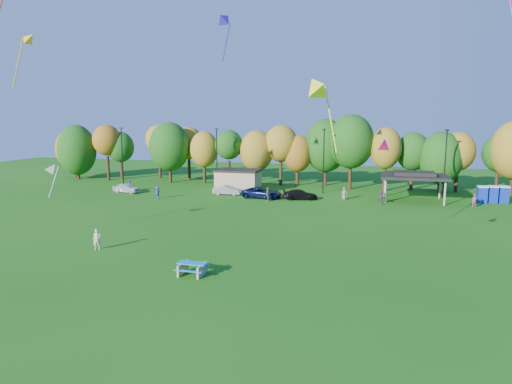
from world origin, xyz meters
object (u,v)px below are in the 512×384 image
(kite_flyer, at_px, (97,239))
(car_a, at_px, (127,188))
(picnic_table, at_px, (192,268))
(car_b, at_px, (227,190))
(car_d, at_px, (300,195))
(car_c, at_px, (262,193))
(porta_potties, at_px, (493,194))

(kite_flyer, bearing_deg, car_a, 92.41)
(picnic_table, relative_size, car_b, 0.51)
(picnic_table, height_order, kite_flyer, kite_flyer)
(car_b, relative_size, car_d, 0.87)
(picnic_table, xyz_separation_m, car_c, (-2.98, 30.48, 0.24))
(porta_potties, relative_size, car_b, 0.96)
(kite_flyer, relative_size, car_a, 0.42)
(car_a, bearing_deg, kite_flyer, -146.92)
(picnic_table, bearing_deg, porta_potties, 54.10)
(car_b, bearing_deg, car_c, -106.99)
(kite_flyer, distance_m, car_c, 27.81)
(car_d, bearing_deg, car_c, 79.81)
(car_c, bearing_deg, picnic_table, -169.38)
(porta_potties, height_order, car_b, porta_potties)
(car_b, bearing_deg, car_d, -98.83)
(porta_potties, bearing_deg, car_b, -175.10)
(car_a, xyz_separation_m, car_b, (14.46, 2.12, -0.05))
(car_a, bearing_deg, porta_potties, -77.42)
(kite_flyer, xyz_separation_m, car_a, (-12.98, 26.13, -0.17))
(picnic_table, height_order, car_c, car_c)
(kite_flyer, bearing_deg, car_b, 62.99)
(car_d, bearing_deg, car_a, 78.93)
(porta_potties, relative_size, car_c, 0.70)
(picnic_table, bearing_deg, kite_flyer, 161.08)
(car_a, xyz_separation_m, car_d, (24.88, 1.14, -0.04))
(car_d, bearing_deg, porta_potties, -94.38)
(picnic_table, relative_size, kite_flyer, 1.16)
(picnic_table, relative_size, car_d, 0.44)
(kite_flyer, xyz_separation_m, car_b, (1.48, 28.24, -0.22))
(car_a, distance_m, car_d, 24.90)
(porta_potties, distance_m, car_b, 34.36)
(kite_flyer, relative_size, car_b, 0.44)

